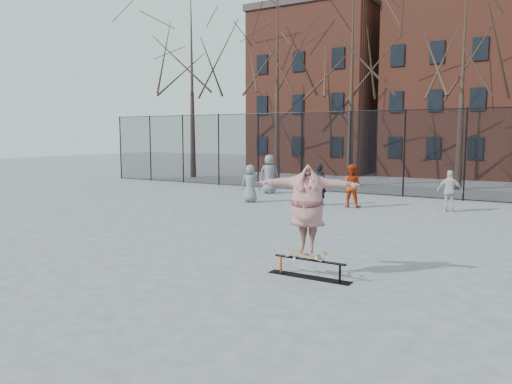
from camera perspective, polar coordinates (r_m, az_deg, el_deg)
The scene contains 12 objects.
ground at distance 12.67m, azimuth -4.87°, elevation -6.44°, with size 100.00×100.00×0.00m, color #5E5E63.
skate_rail at distance 10.16m, azimuth 6.12°, elevation -8.87°, with size 1.75×0.27×0.39m.
skateboard at distance 10.11m, azimuth 5.84°, elevation -7.29°, with size 0.77×0.18×0.09m, color #A37241, non-canonical shape.
skater at distance 9.93m, azimuth 5.91°, elevation -2.13°, with size 2.15×0.58×1.75m, color #42388E.
bystander_grey at distance 21.06m, azimuth -0.65°, elevation 0.99°, with size 0.78×0.51×1.59m, color slate.
bystander_black at distance 20.28m, azimuth 7.21°, elevation 0.87°, with size 0.62×0.41×1.70m, color black.
bystander_red at distance 19.91m, azimuth 10.82°, elevation 0.70°, with size 0.82×0.64×1.70m, color #B02F0F.
bystander_white at distance 19.79m, azimuth 21.28°, elevation 0.10°, with size 0.90×0.38×1.54m, color beige.
bystander_extra at distance 24.27m, azimuth 1.53°, elevation 2.08°, with size 0.92×0.60×1.89m, color slate.
fence at distance 24.09m, azimuth 13.78°, elevation 4.50°, with size 34.03×0.07×4.00m.
tree_row at distance 28.48m, azimuth 16.27°, elevation 15.43°, with size 33.66×7.46×10.67m.
rowhouses at distance 36.67m, azimuth 21.44°, elevation 11.17°, with size 29.00×7.00×13.00m.
Camera 1 is at (7.35, -9.92, 2.85)m, focal length 35.00 mm.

